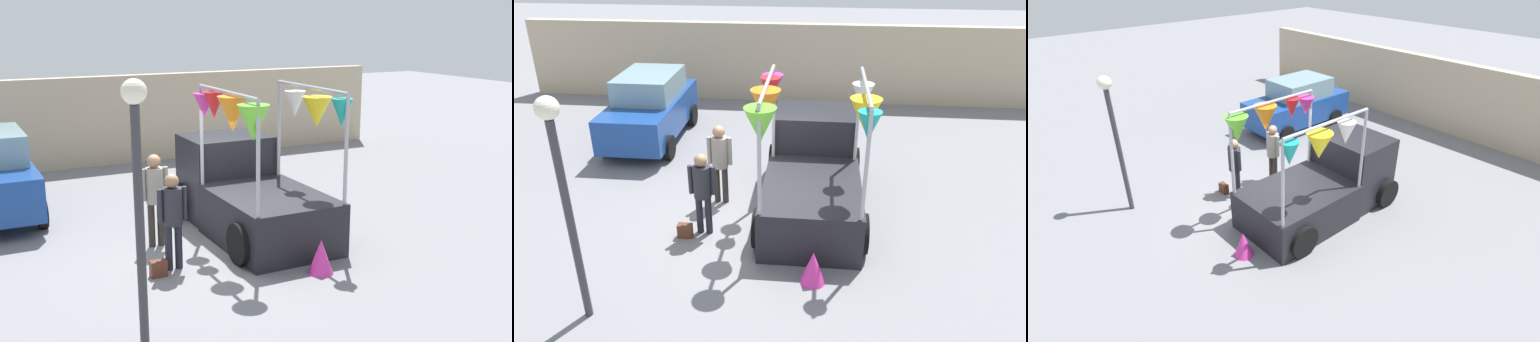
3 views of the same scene
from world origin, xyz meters
The scene contains 9 objects.
ground_plane centered at (0.00, 0.00, 0.00)m, with size 60.00×60.00×0.00m, color slate.
vendor_truck centered at (1.05, 0.73, 0.90)m, with size 2.43×4.14×3.01m.
parked_car centered at (-3.54, 3.99, 0.94)m, with size 1.88×4.00×1.88m.
person_customer centered at (-1.01, -0.63, 1.03)m, with size 0.53×0.34×1.70m.
person_vendor centered at (-0.91, 0.62, 1.09)m, with size 0.53×0.34×1.79m.
handbag centered at (-1.36, -0.83, 0.14)m, with size 0.28×0.16×0.28m, color #592D1E.
street_lamp centered at (-2.31, -3.11, 2.36)m, with size 0.32×0.32×3.56m.
brick_boundary_wall centered at (0.00, 7.94, 1.30)m, with size 18.00×0.36×2.60m, color tan.
folded_kite_bundle_magenta centered at (1.15, -1.96, 0.30)m, with size 0.44×0.44×0.60m, color #D83399.
Camera 3 is at (6.99, -5.84, 6.02)m, focal length 28.00 mm.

